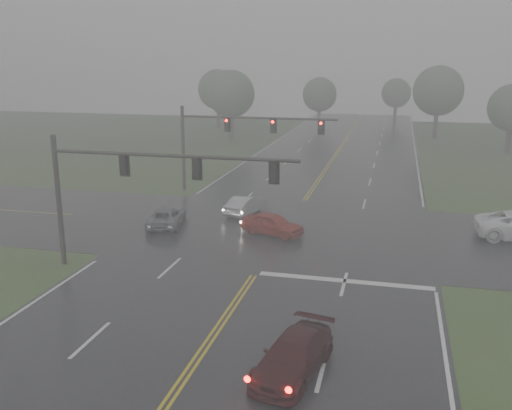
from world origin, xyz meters
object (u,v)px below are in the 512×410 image
(sedan_maroon, at_px, (293,373))
(car_grey, at_px, (167,226))
(signal_gantry_near, at_px, (127,178))
(sedan_red, at_px, (272,235))
(sedan_silver, at_px, (246,214))
(signal_gantry_far, at_px, (229,133))

(sedan_maroon, distance_m, car_grey, 19.18)
(sedan_maroon, bearing_deg, signal_gantry_near, 153.35)
(sedan_red, distance_m, car_grey, 7.05)
(sedan_maroon, distance_m, sedan_red, 15.98)
(sedan_silver, bearing_deg, sedan_red, 137.49)
(sedan_maroon, height_order, sedan_red, sedan_red)
(signal_gantry_far, bearing_deg, sedan_maroon, -68.96)
(sedan_red, relative_size, signal_gantry_near, 0.31)
(car_grey, bearing_deg, signal_gantry_near, 88.25)
(sedan_silver, bearing_deg, signal_gantry_far, -50.26)
(signal_gantry_near, distance_m, signal_gantry_far, 17.85)
(sedan_red, relative_size, signal_gantry_far, 0.32)
(sedan_maroon, relative_size, signal_gantry_far, 0.36)
(signal_gantry_far, bearing_deg, sedan_silver, -63.82)
(sedan_silver, xyz_separation_m, signal_gantry_far, (-2.95, 6.01, 4.85))
(car_grey, bearing_deg, sedan_red, 167.17)
(car_grey, height_order, signal_gantry_far, signal_gantry_far)
(sedan_maroon, xyz_separation_m, sedan_red, (-4.09, 15.44, 0.00))
(signal_gantry_near, bearing_deg, car_grey, 99.67)
(sedan_maroon, height_order, sedan_silver, same)
(signal_gantry_near, bearing_deg, signal_gantry_far, 90.17)
(sedan_maroon, height_order, signal_gantry_far, signal_gantry_far)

